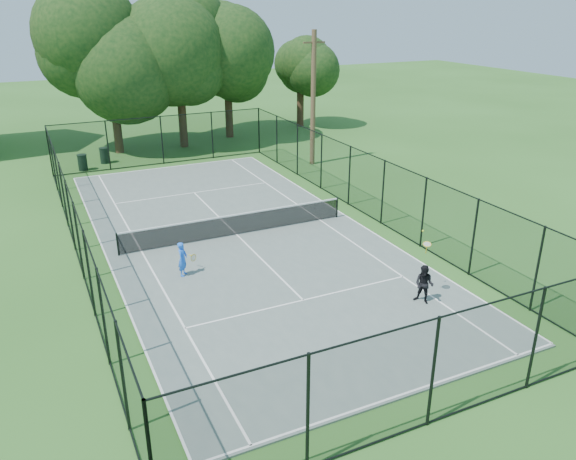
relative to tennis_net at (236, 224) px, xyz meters
name	(u,v)px	position (x,y,z in m)	size (l,w,h in m)	color
ground	(237,236)	(0.00, 0.00, -0.58)	(120.00, 120.00, 0.00)	#2B581E
tennis_court	(237,235)	(0.00, 0.00, -0.55)	(11.00, 24.00, 0.06)	slate
tennis_net	(236,224)	(0.00, 0.00, 0.00)	(10.08, 0.08, 0.95)	black
fence	(236,203)	(0.00, 0.00, 0.92)	(13.10, 26.10, 3.00)	black
tree_near_left	(110,66)	(-1.99, 17.12, 5.08)	(7.05, 7.05, 9.19)	#332114
tree_near_mid	(178,59)	(2.42, 16.90, 5.33)	(7.33, 7.33, 9.59)	#332114
tree_near_right	(227,60)	(6.34, 18.39, 5.00)	(6.36, 6.36, 8.78)	#332114
tree_far_right	(301,78)	(12.93, 19.71, 3.25)	(4.68, 4.68, 6.18)	#332114
trash_bin_left	(83,162)	(-4.75, 13.61, -0.08)	(0.58, 0.58, 0.98)	black
trash_bin_right	(104,155)	(-3.32, 14.74, -0.08)	(0.58, 0.58, 0.99)	black
utility_pole	(313,98)	(8.42, 9.00, 3.47)	(1.40, 0.30, 7.98)	#4C3823
player_blue	(183,259)	(-3.13, -2.79, 0.13)	(0.85, 0.57, 1.31)	blue
player_black	(424,284)	(3.57, -8.24, 0.16)	(0.79, 1.13, 2.33)	black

